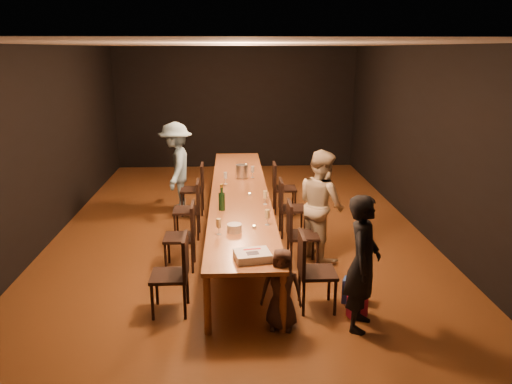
{
  "coord_description": "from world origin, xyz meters",
  "views": [
    {
      "loc": [
        -0.13,
        -7.63,
        2.94
      ],
      "look_at": [
        0.21,
        -0.91,
        1.0
      ],
      "focal_mm": 35.0,
      "sensor_mm": 36.0,
      "label": 1
    }
  ],
  "objects_px": {
    "chair_left_1": "(180,237)",
    "woman_birthday": "(363,263)",
    "chair_left_0": "(169,275)",
    "woman_tan": "(321,204)",
    "chair_right_3": "(285,188)",
    "child": "(282,289)",
    "champagne_bottle": "(222,197)",
    "chair_right_0": "(317,271)",
    "plate_stack": "(234,228)",
    "ice_bucket": "(242,171)",
    "chair_left_3": "(192,189)",
    "chair_right_1": "(303,234)",
    "table": "(240,194)",
    "chair_left_2": "(187,209)",
    "birthday_cake": "(252,256)",
    "chair_right_2": "(292,208)",
    "man_blue": "(176,167)"
  },
  "relations": [
    {
      "from": "chair_left_1",
      "to": "woman_birthday",
      "type": "height_order",
      "value": "woman_birthday"
    },
    {
      "from": "chair_left_0",
      "to": "woman_tan",
      "type": "distance_m",
      "value": 2.53
    },
    {
      "from": "chair_right_3",
      "to": "child",
      "type": "bearing_deg",
      "value": -6.51
    },
    {
      "from": "champagne_bottle",
      "to": "chair_right_0",
      "type": "bearing_deg",
      "value": -52.58
    },
    {
      "from": "chair_left_1",
      "to": "plate_stack",
      "type": "xyz_separation_m",
      "value": [
        0.75,
        -0.62,
        0.34
      ]
    },
    {
      "from": "chair_right_3",
      "to": "ice_bucket",
      "type": "distance_m",
      "value": 0.94
    },
    {
      "from": "chair_left_0",
      "to": "champagne_bottle",
      "type": "relative_size",
      "value": 2.45
    },
    {
      "from": "champagne_bottle",
      "to": "chair_left_3",
      "type": "bearing_deg",
      "value": 105.22
    },
    {
      "from": "chair_right_1",
      "to": "chair_right_3",
      "type": "height_order",
      "value": "same"
    },
    {
      "from": "chair_left_0",
      "to": "chair_left_1",
      "type": "relative_size",
      "value": 1.0
    },
    {
      "from": "plate_stack",
      "to": "chair_right_0",
      "type": "bearing_deg",
      "value": -31.54
    },
    {
      "from": "plate_stack",
      "to": "chair_left_0",
      "type": "bearing_deg",
      "value": -142.1
    },
    {
      "from": "table",
      "to": "chair_right_1",
      "type": "relative_size",
      "value": 6.45
    },
    {
      "from": "chair_right_0",
      "to": "chair_left_2",
      "type": "distance_m",
      "value": 2.94
    },
    {
      "from": "chair_right_0",
      "to": "plate_stack",
      "type": "relative_size",
      "value": 5.06
    },
    {
      "from": "child",
      "to": "birthday_cake",
      "type": "xyz_separation_m",
      "value": [
        -0.31,
        0.14,
        0.33
      ]
    },
    {
      "from": "chair_left_2",
      "to": "chair_left_0",
      "type": "bearing_deg",
      "value": -180.0
    },
    {
      "from": "chair_left_1",
      "to": "ice_bucket",
      "type": "xyz_separation_m",
      "value": [
        0.91,
        2.1,
        0.4
      ]
    },
    {
      "from": "chair_right_2",
      "to": "chair_right_3",
      "type": "relative_size",
      "value": 1.0
    },
    {
      "from": "woman_tan",
      "to": "chair_left_3",
      "type": "bearing_deg",
      "value": 20.81
    },
    {
      "from": "chair_left_1",
      "to": "woman_tan",
      "type": "height_order",
      "value": "woman_tan"
    },
    {
      "from": "chair_right_1",
      "to": "chair_left_3",
      "type": "height_order",
      "value": "same"
    },
    {
      "from": "chair_right_3",
      "to": "chair_right_2",
      "type": "bearing_deg",
      "value": -0.0
    },
    {
      "from": "chair_left_1",
      "to": "ice_bucket",
      "type": "relative_size",
      "value": 4.04
    },
    {
      "from": "chair_right_0",
      "to": "chair_right_3",
      "type": "distance_m",
      "value": 3.6
    },
    {
      "from": "table",
      "to": "chair_right_3",
      "type": "bearing_deg",
      "value": 54.69
    },
    {
      "from": "chair_left_3",
      "to": "woman_tan",
      "type": "distance_m",
      "value": 2.91
    },
    {
      "from": "chair_left_1",
      "to": "chair_left_2",
      "type": "xyz_separation_m",
      "value": [
        0.0,
        1.2,
        0.0
      ]
    },
    {
      "from": "chair_right_1",
      "to": "chair_left_0",
      "type": "bearing_deg",
      "value": -54.78
    },
    {
      "from": "child",
      "to": "ice_bucket",
      "type": "xyz_separation_m",
      "value": [
        -0.34,
        3.7,
        0.41
      ]
    },
    {
      "from": "chair_right_2",
      "to": "chair_left_0",
      "type": "relative_size",
      "value": 1.0
    },
    {
      "from": "table",
      "to": "birthday_cake",
      "type": "relative_size",
      "value": 14.15
    },
    {
      "from": "chair_left_0",
      "to": "champagne_bottle",
      "type": "bearing_deg",
      "value": -21.71
    },
    {
      "from": "chair_left_1",
      "to": "child",
      "type": "relative_size",
      "value": 1.01
    },
    {
      "from": "chair_left_3",
      "to": "birthday_cake",
      "type": "height_order",
      "value": "chair_left_3"
    },
    {
      "from": "woman_tan",
      "to": "chair_left_0",
      "type": "bearing_deg",
      "value": 104.15
    },
    {
      "from": "chair_right_1",
      "to": "child",
      "type": "xyz_separation_m",
      "value": [
        -0.46,
        -1.61,
        -0.01
      ]
    },
    {
      "from": "chair_right_3",
      "to": "child",
      "type": "relative_size",
      "value": 1.01
    },
    {
      "from": "ice_bucket",
      "to": "child",
      "type": "bearing_deg",
      "value": -84.81
    },
    {
      "from": "ice_bucket",
      "to": "chair_left_1",
      "type": "bearing_deg",
      "value": -113.4
    },
    {
      "from": "chair_left_0",
      "to": "woman_tan",
      "type": "bearing_deg",
      "value": -52.84
    },
    {
      "from": "chair_right_1",
      "to": "woman_birthday",
      "type": "xyz_separation_m",
      "value": [
        0.4,
        -1.62,
        0.29
      ]
    },
    {
      "from": "man_blue",
      "to": "chair_left_1",
      "type": "bearing_deg",
      "value": 6.09
    },
    {
      "from": "man_blue",
      "to": "plate_stack",
      "type": "distance_m",
      "value": 3.43
    },
    {
      "from": "chair_left_1",
      "to": "ice_bucket",
      "type": "distance_m",
      "value": 2.32
    },
    {
      "from": "chair_left_0",
      "to": "plate_stack",
      "type": "bearing_deg",
      "value": -52.1
    },
    {
      "from": "chair_left_0",
      "to": "child",
      "type": "distance_m",
      "value": 1.31
    },
    {
      "from": "table",
      "to": "chair_left_2",
      "type": "xyz_separation_m",
      "value": [
        -0.85,
        0.0,
        -0.24
      ]
    },
    {
      "from": "chair_left_3",
      "to": "chair_left_0",
      "type": "bearing_deg",
      "value": -180.0
    },
    {
      "from": "chair_left_0",
      "to": "child",
      "type": "relative_size",
      "value": 1.01
    }
  ]
}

